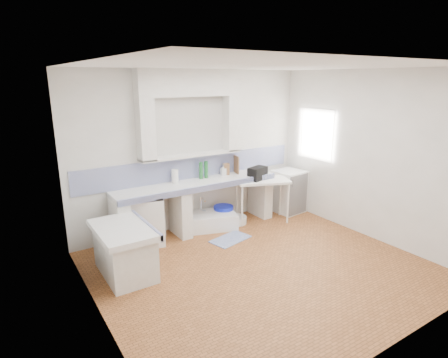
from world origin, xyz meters
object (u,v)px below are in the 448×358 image
stove (145,221)px  side_table (262,200)px  fridge (289,191)px  sink (207,221)px

stove → side_table: bearing=8.5°
side_table → fridge: (0.78, 0.10, 0.02)m
stove → side_table: 2.26m
sink → stove: bearing=-162.1°
stove → sink: size_ratio=0.76×
side_table → fridge: 0.79m
sink → fridge: (1.86, -0.14, 0.30)m
side_table → fridge: bearing=29.8°
stove → sink: (1.17, -0.00, -0.27)m
sink → side_table: (1.08, -0.24, 0.28)m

